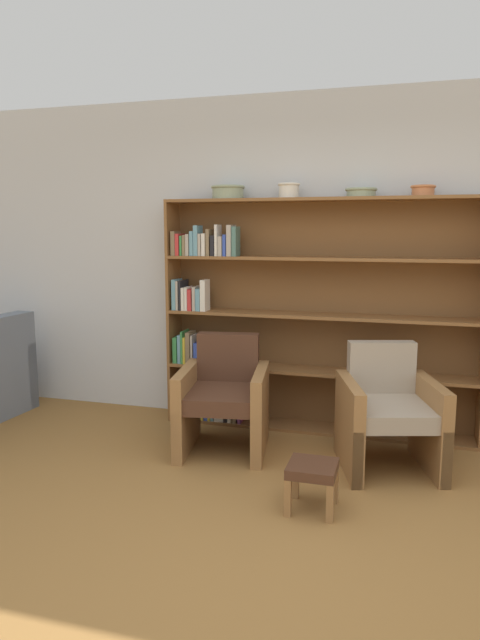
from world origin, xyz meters
TOP-DOWN VIEW (x-y plane):
  - ground_plane at (0.00, 0.00)m, footprint 24.00×24.00m
  - wall_back at (0.00, 2.38)m, footprint 12.00×0.06m
  - bookshelf at (-0.43, 2.22)m, footprint 2.55×0.30m
  - bowl_copper at (-0.96, 2.19)m, footprint 0.28×0.28m
  - bowl_olive at (-0.45, 2.19)m, footprint 0.18×0.18m
  - bowl_cream at (0.11, 2.19)m, footprint 0.24×0.24m
  - bowl_sage at (0.57, 2.19)m, footprint 0.19×0.19m
  - armchair_leather at (-0.81, 1.59)m, footprint 0.74×0.77m
  - armchair_cushioned at (0.39, 1.59)m, footprint 0.81×0.83m
  - footstool at (-0.01, 0.81)m, footprint 0.28×0.28m

SIDE VIEW (x-z plane):
  - ground_plane at x=0.00m, z-range 0.00..0.00m
  - footstool at x=-0.01m, z-range 0.08..0.37m
  - armchair_leather at x=-0.81m, z-range -0.03..0.82m
  - armchair_cushioned at x=0.39m, z-range -0.03..0.82m
  - bookshelf at x=-0.43m, z-range -0.04..1.86m
  - wall_back at x=0.00m, z-range 0.00..2.75m
  - bowl_cream at x=0.11m, z-range 1.90..1.97m
  - bowl_sage at x=0.57m, z-range 1.90..1.98m
  - bowl_copper at x=-0.96m, z-range 1.90..2.01m
  - bowl_olive at x=-0.45m, z-range 1.90..2.02m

